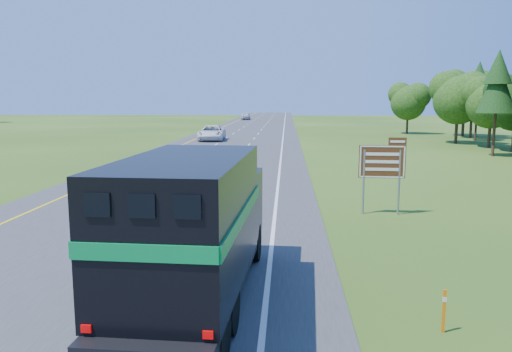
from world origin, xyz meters
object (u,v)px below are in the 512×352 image
object	(u,v)px
white_suv	(212,133)
exit_sign	(383,165)
far_car	(246,116)
horse_truck	(194,224)

from	to	relation	value
white_suv	exit_sign	bearing A→B (deg)	-73.76
white_suv	far_car	xyz separation A→B (m)	(-0.95, 62.07, -0.04)
far_car	exit_sign	xyz separation A→B (m)	(14.27, -100.70, 1.29)
horse_truck	exit_sign	bearing A→B (deg)	60.26
far_car	white_suv	bearing A→B (deg)	-88.58
white_suv	exit_sign	distance (m)	40.88
horse_truck	white_suv	xyz separation A→B (m)	(-6.89, 48.76, -1.07)
horse_truck	far_car	xyz separation A→B (m)	(-7.85, 110.83, -1.10)
white_suv	exit_sign	world-z (taller)	exit_sign
horse_truck	far_car	size ratio (longest dim) A/B	1.65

